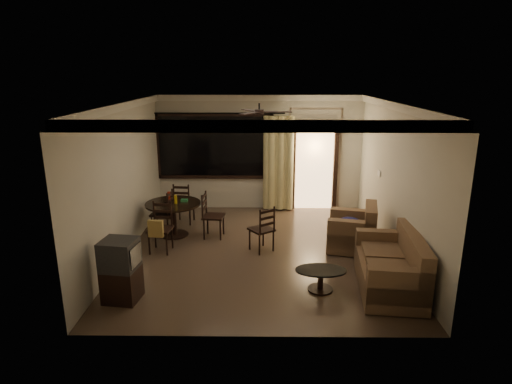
{
  "coord_description": "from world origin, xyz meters",
  "views": [
    {
      "loc": [
        0.03,
        -7.6,
        3.33
      ],
      "look_at": [
        -0.06,
        0.2,
        1.13
      ],
      "focal_mm": 30.0,
      "sensor_mm": 36.0,
      "label": 1
    }
  ],
  "objects_px": {
    "coffee_table": "(321,276)",
    "dining_chair_north": "(184,211)",
    "armchair": "(355,231)",
    "dining_chair_west": "(163,221)",
    "side_chair": "(262,237)",
    "dining_table": "(173,210)",
    "tv_cabinet": "(121,270)",
    "sofa": "(393,268)",
    "dining_chair_south": "(161,237)",
    "dining_chair_east": "(213,224)"
  },
  "relations": [
    {
      "from": "dining_chair_west",
      "to": "coffee_table",
      "type": "height_order",
      "value": "dining_chair_west"
    },
    {
      "from": "dining_chair_south",
      "to": "sofa",
      "type": "xyz_separation_m",
      "value": [
        3.99,
        -1.43,
        0.05
      ]
    },
    {
      "from": "dining_chair_west",
      "to": "dining_chair_south",
      "type": "height_order",
      "value": "same"
    },
    {
      "from": "dining_table",
      "to": "dining_chair_north",
      "type": "distance_m",
      "value": 0.83
    },
    {
      "from": "dining_chair_north",
      "to": "dining_table",
      "type": "bearing_deg",
      "value": 90.13
    },
    {
      "from": "dining_chair_east",
      "to": "coffee_table",
      "type": "xyz_separation_m",
      "value": [
        1.93,
        -2.23,
        -0.05
      ]
    },
    {
      "from": "dining_chair_north",
      "to": "coffee_table",
      "type": "height_order",
      "value": "dining_chair_north"
    },
    {
      "from": "dining_chair_east",
      "to": "side_chair",
      "type": "xyz_separation_m",
      "value": [
        1.01,
        -0.7,
        -0.01
      ]
    },
    {
      "from": "dining_table",
      "to": "tv_cabinet",
      "type": "distance_m",
      "value": 2.66
    },
    {
      "from": "dining_table",
      "to": "dining_chair_south",
      "type": "bearing_deg",
      "value": -96.07
    },
    {
      "from": "dining_chair_east",
      "to": "tv_cabinet",
      "type": "bearing_deg",
      "value": 162.85
    },
    {
      "from": "side_chair",
      "to": "dining_table",
      "type": "bearing_deg",
      "value": -59.03
    },
    {
      "from": "dining_chair_north",
      "to": "tv_cabinet",
      "type": "height_order",
      "value": "tv_cabinet"
    },
    {
      "from": "dining_table",
      "to": "side_chair",
      "type": "relative_size",
      "value": 1.26
    },
    {
      "from": "dining_table",
      "to": "armchair",
      "type": "xyz_separation_m",
      "value": [
        3.63,
        -0.69,
        -0.2
      ]
    },
    {
      "from": "dining_chair_north",
      "to": "sofa",
      "type": "relative_size",
      "value": 0.54
    },
    {
      "from": "dining_table",
      "to": "armchair",
      "type": "relative_size",
      "value": 1.08
    },
    {
      "from": "coffee_table",
      "to": "dining_chair_north",
      "type": "bearing_deg",
      "value": 130.82
    },
    {
      "from": "dining_chair_west",
      "to": "side_chair",
      "type": "relative_size",
      "value": 1.05
    },
    {
      "from": "tv_cabinet",
      "to": "side_chair",
      "type": "bearing_deg",
      "value": 49.44
    },
    {
      "from": "dining_chair_south",
      "to": "dining_chair_west",
      "type": "bearing_deg",
      "value": 105.7
    },
    {
      "from": "dining_chair_west",
      "to": "dining_table",
      "type": "bearing_deg",
      "value": 77.16
    },
    {
      "from": "dining_chair_north",
      "to": "dining_chair_east",
      "type": "bearing_deg",
      "value": 136.76
    },
    {
      "from": "dining_table",
      "to": "tv_cabinet",
      "type": "bearing_deg",
      "value": -95.66
    },
    {
      "from": "dining_chair_east",
      "to": "dining_chair_south",
      "type": "relative_size",
      "value": 1.0
    },
    {
      "from": "dining_table",
      "to": "coffee_table",
      "type": "xyz_separation_m",
      "value": [
        2.76,
        -2.32,
        -0.33
      ]
    },
    {
      "from": "dining_table",
      "to": "dining_chair_east",
      "type": "distance_m",
      "value": 0.88
    },
    {
      "from": "dining_table",
      "to": "sofa",
      "type": "height_order",
      "value": "dining_table"
    },
    {
      "from": "dining_table",
      "to": "dining_chair_east",
      "type": "xyz_separation_m",
      "value": [
        0.83,
        -0.09,
        -0.28
      ]
    },
    {
      "from": "dining_chair_west",
      "to": "sofa",
      "type": "xyz_separation_m",
      "value": [
        4.15,
        -2.37,
        0.08
      ]
    },
    {
      "from": "sofa",
      "to": "armchair",
      "type": "bearing_deg",
      "value": 106.13
    },
    {
      "from": "dining_table",
      "to": "dining_chair_west",
      "type": "xyz_separation_m",
      "value": [
        -0.25,
        0.09,
        -0.28
      ]
    },
    {
      "from": "dining_chair_east",
      "to": "coffee_table",
      "type": "height_order",
      "value": "dining_chair_east"
    },
    {
      "from": "dining_table",
      "to": "dining_chair_north",
      "type": "relative_size",
      "value": 1.2
    },
    {
      "from": "dining_table",
      "to": "coffee_table",
      "type": "distance_m",
      "value": 3.62
    },
    {
      "from": "dining_chair_south",
      "to": "dining_chair_north",
      "type": "height_order",
      "value": "same"
    },
    {
      "from": "coffee_table",
      "to": "side_chair",
      "type": "bearing_deg",
      "value": 120.96
    },
    {
      "from": "dining_chair_north",
      "to": "armchair",
      "type": "distance_m",
      "value": 3.84
    },
    {
      "from": "side_chair",
      "to": "dining_chair_west",
      "type": "bearing_deg",
      "value": -58.51
    },
    {
      "from": "tv_cabinet",
      "to": "side_chair",
      "type": "height_order",
      "value": "tv_cabinet"
    },
    {
      "from": "armchair",
      "to": "tv_cabinet",
      "type": "bearing_deg",
      "value": -140.03
    },
    {
      "from": "dining_chair_south",
      "to": "dining_chair_north",
      "type": "bearing_deg",
      "value": 90.0
    },
    {
      "from": "dining_chair_east",
      "to": "side_chair",
      "type": "relative_size",
      "value": 1.05
    },
    {
      "from": "sofa",
      "to": "coffee_table",
      "type": "relative_size",
      "value": 2.2
    },
    {
      "from": "dining_chair_west",
      "to": "sofa",
      "type": "bearing_deg",
      "value": 66.27
    },
    {
      "from": "dining_chair_south",
      "to": "coffee_table",
      "type": "distance_m",
      "value": 3.21
    },
    {
      "from": "dining_chair_west",
      "to": "coffee_table",
      "type": "distance_m",
      "value": 3.86
    },
    {
      "from": "dining_table",
      "to": "coffee_table",
      "type": "bearing_deg",
      "value": -40.07
    },
    {
      "from": "dining_table",
      "to": "dining_chair_south",
      "type": "xyz_separation_m",
      "value": [
        -0.09,
        -0.85,
        -0.26
      ]
    },
    {
      "from": "dining_chair_south",
      "to": "side_chair",
      "type": "xyz_separation_m",
      "value": [
        1.93,
        0.07,
        -0.04
      ]
    }
  ]
}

